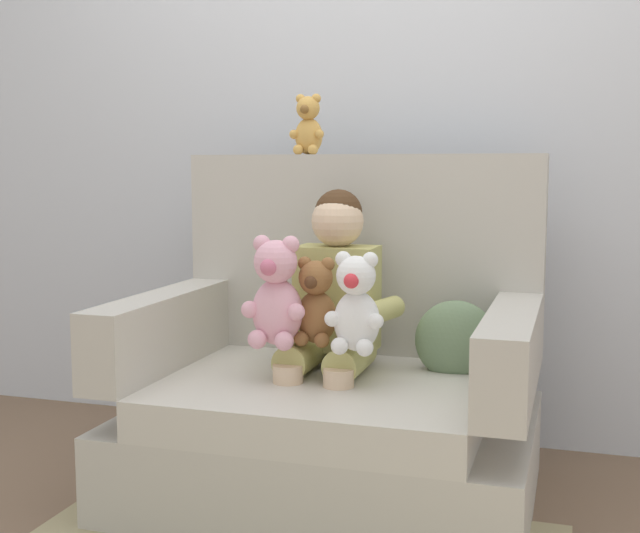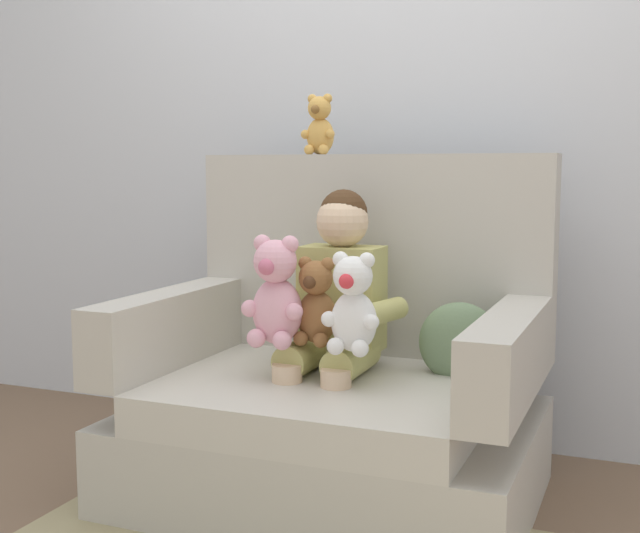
% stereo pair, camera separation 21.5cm
% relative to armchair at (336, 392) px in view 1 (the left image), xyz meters
% --- Properties ---
extents(ground_plane, '(8.00, 8.00, 0.00)m').
position_rel_armchair_xyz_m(ground_plane, '(0.00, -0.06, -0.33)').
color(ground_plane, brown).
extents(back_wall, '(6.00, 0.10, 2.60)m').
position_rel_armchair_xyz_m(back_wall, '(0.00, 0.68, 0.97)').
color(back_wall, silver).
rests_on(back_wall, ground).
extents(armchair, '(1.25, 0.92, 1.10)m').
position_rel_armchair_xyz_m(armchair, '(0.00, 0.00, 0.00)').
color(armchair, '#BCB7AD').
rests_on(armchair, ground).
extents(seated_child, '(0.45, 0.39, 0.82)m').
position_rel_armchair_xyz_m(seated_child, '(-0.02, 0.01, 0.28)').
color(seated_child, tan).
rests_on(seated_child, armchair).
extents(plush_pink, '(0.20, 0.16, 0.34)m').
position_rel_armchair_xyz_m(plush_pink, '(-0.14, -0.17, 0.34)').
color(plush_pink, '#EAA8BC').
rests_on(plush_pink, armchair).
extents(plush_white, '(0.18, 0.14, 0.30)m').
position_rel_armchair_xyz_m(plush_white, '(0.11, -0.18, 0.32)').
color(plush_white, white).
rests_on(plush_white, armchair).
extents(plush_brown, '(0.16, 0.13, 0.27)m').
position_rel_armchair_xyz_m(plush_brown, '(-0.03, -0.11, 0.30)').
color(plush_brown, brown).
rests_on(plush_brown, armchair).
extents(plush_honey_on_backrest, '(0.13, 0.10, 0.21)m').
position_rel_armchair_xyz_m(plush_honey_on_backrest, '(-0.20, 0.32, 0.86)').
color(plush_honey_on_backrest, gold).
rests_on(plush_honey_on_backrest, armchair).
extents(throw_pillow, '(0.27, 0.14, 0.26)m').
position_rel_armchair_xyz_m(throw_pillow, '(0.37, 0.11, 0.17)').
color(throw_pillow, slate).
rests_on(throw_pillow, armchair).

